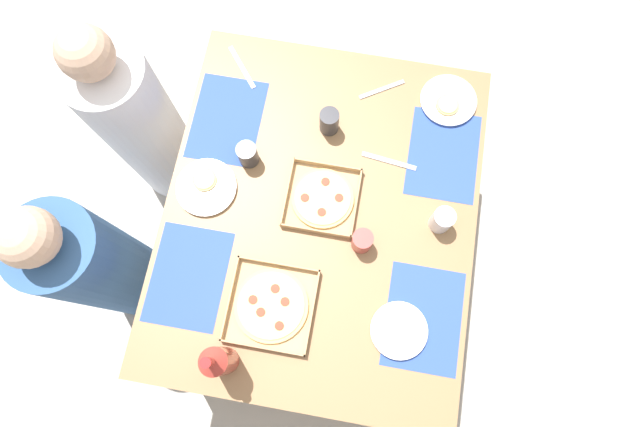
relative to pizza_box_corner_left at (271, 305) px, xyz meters
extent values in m
plane|color=beige|center=(0.36, -0.11, -0.75)|extent=(6.00, 6.00, 0.00)
cylinder|color=#3F3328|center=(-0.27, -0.62, -0.40)|extent=(0.07, 0.07, 0.71)
cylinder|color=#3F3328|center=(0.98, -0.62, -0.40)|extent=(0.07, 0.07, 0.71)
cylinder|color=#3F3328|center=(-0.27, 0.40, -0.40)|extent=(0.07, 0.07, 0.71)
cylinder|color=#3F3328|center=(0.98, 0.40, -0.40)|extent=(0.07, 0.07, 0.71)
cube|color=#936D47|center=(0.36, -0.11, -0.03)|extent=(1.37, 1.14, 0.03)
cube|color=#2D4C9E|center=(0.05, -0.53, -0.01)|extent=(0.36, 0.26, 0.00)
cube|color=#2D4C9E|center=(0.67, -0.53, -0.01)|extent=(0.36, 0.26, 0.00)
cube|color=#2D4C9E|center=(0.05, 0.31, -0.01)|extent=(0.36, 0.26, 0.00)
cube|color=#2D4C9E|center=(0.67, 0.31, -0.01)|extent=(0.36, 0.26, 0.00)
cube|color=tan|center=(0.00, 0.00, -0.01)|extent=(0.29, 0.29, 0.01)
cube|color=tan|center=(-0.14, 0.00, 0.01)|extent=(0.01, 0.29, 0.03)
cube|color=tan|center=(0.14, 0.00, 0.01)|extent=(0.01, 0.29, 0.03)
cube|color=tan|center=(0.00, -0.14, 0.01)|extent=(0.29, 0.01, 0.03)
cube|color=tan|center=(0.00, 0.14, 0.01)|extent=(0.29, 0.01, 0.03)
cylinder|color=#E0B76B|center=(0.00, 0.00, 0.00)|extent=(0.26, 0.26, 0.01)
cylinder|color=#EFD67F|center=(0.00, 0.00, 0.01)|extent=(0.23, 0.23, 0.00)
cylinder|color=red|center=(0.06, 0.00, 0.01)|extent=(0.03, 0.03, 0.00)
cylinder|color=red|center=(0.01, 0.06, 0.01)|extent=(0.03, 0.03, 0.00)
cylinder|color=red|center=(-0.03, 0.03, 0.01)|extent=(0.03, 0.03, 0.00)
cylinder|color=red|center=(-0.06, -0.04, 0.01)|extent=(0.03, 0.03, 0.00)
cylinder|color=red|center=(0.02, -0.05, 0.01)|extent=(0.03, 0.03, 0.00)
cube|color=tan|center=(0.41, -0.11, -0.01)|extent=(0.26, 0.26, 0.01)
cube|color=tan|center=(0.29, -0.11, 0.01)|extent=(0.01, 0.26, 0.03)
cube|color=tan|center=(0.54, -0.11, 0.01)|extent=(0.01, 0.26, 0.03)
cube|color=tan|center=(0.41, -0.23, 0.01)|extent=(0.26, 0.01, 0.03)
cube|color=tan|center=(0.41, 0.02, 0.01)|extent=(0.26, 0.01, 0.03)
cylinder|color=#E0B76B|center=(0.41, -0.11, 0.00)|extent=(0.23, 0.23, 0.01)
cylinder|color=#EFD67F|center=(0.41, -0.11, 0.01)|extent=(0.21, 0.21, 0.00)
cylinder|color=red|center=(0.47, -0.11, 0.01)|extent=(0.03, 0.03, 0.00)
cylinder|color=red|center=(0.40, -0.05, 0.01)|extent=(0.03, 0.03, 0.00)
cylinder|color=red|center=(0.36, -0.11, 0.01)|extent=(0.03, 0.03, 0.00)
cylinder|color=red|center=(0.42, -0.17, 0.01)|extent=(0.03, 0.03, 0.00)
cylinder|color=white|center=(0.89, -0.52, -0.01)|extent=(0.21, 0.21, 0.01)
cylinder|color=white|center=(0.89, -0.52, 0.00)|extent=(0.22, 0.22, 0.01)
cylinder|color=#E0B76B|center=(0.86, -0.52, 0.01)|extent=(0.09, 0.09, 0.01)
cylinder|color=#EFD67F|center=(0.86, -0.52, 0.01)|extent=(0.08, 0.08, 0.00)
cylinder|color=white|center=(0.38, 0.32, -0.01)|extent=(0.22, 0.22, 0.01)
cylinder|color=white|center=(0.38, 0.32, 0.00)|extent=(0.22, 0.22, 0.01)
cylinder|color=#E0B76B|center=(0.41, 0.33, 0.01)|extent=(0.09, 0.09, 0.01)
cylinder|color=#EFD67F|center=(0.41, 0.33, 0.01)|extent=(0.08, 0.08, 0.00)
cylinder|color=white|center=(-0.01, -0.45, -0.01)|extent=(0.19, 0.19, 0.01)
cylinder|color=white|center=(-0.01, -0.45, 0.00)|extent=(0.20, 0.20, 0.01)
cylinder|color=#B2382D|center=(-0.21, 0.12, 0.10)|extent=(0.09, 0.09, 0.22)
cone|color=#B2382D|center=(-0.21, 0.12, 0.23)|extent=(0.09, 0.09, 0.04)
cylinder|color=#B2382D|center=(-0.21, 0.12, 0.27)|extent=(0.03, 0.03, 0.06)
cylinder|color=red|center=(-0.21, 0.12, 0.31)|extent=(0.03, 0.03, 0.01)
cylinder|color=#333338|center=(0.52, 0.19, 0.04)|extent=(0.07, 0.07, 0.10)
cylinder|color=#BF4742|center=(0.27, -0.27, 0.04)|extent=(0.07, 0.07, 0.10)
cylinder|color=silver|center=(0.40, -0.54, 0.04)|extent=(0.08, 0.08, 0.10)
cylinder|color=#333338|center=(0.70, -0.08, 0.04)|extent=(0.07, 0.07, 0.11)
cube|color=#B7B7BC|center=(0.90, -0.26, -0.01)|extent=(0.11, 0.17, 0.00)
cube|color=#B7B7BC|center=(0.90, 0.30, -0.01)|extent=(0.17, 0.15, 0.00)
cube|color=#B7B7BC|center=(0.60, -0.33, -0.01)|extent=(0.04, 0.21, 0.00)
cylinder|color=#33598C|center=(0.05, 0.72, -0.27)|extent=(0.32, 0.32, 0.96)
sphere|color=#D1A889|center=(0.05, 0.72, 0.31)|extent=(0.19, 0.19, 0.19)
cylinder|color=white|center=(0.67, 0.72, -0.26)|extent=(0.32, 0.32, 0.98)
sphere|color=#D1A889|center=(0.67, 0.72, 0.33)|extent=(0.19, 0.19, 0.19)
camera|label=1|loc=(-0.12, -0.19, 1.77)|focal=28.29mm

